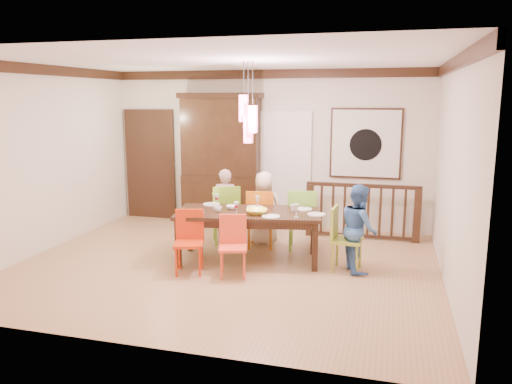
% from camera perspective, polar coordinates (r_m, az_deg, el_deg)
% --- Properties ---
extents(floor, '(6.00, 6.00, 0.00)m').
position_cam_1_polar(floor, '(7.34, -3.47, -8.37)').
color(floor, '#AA7952').
rests_on(floor, ground).
extents(ceiling, '(6.00, 6.00, 0.00)m').
position_cam_1_polar(ceiling, '(6.96, -3.74, 14.83)').
color(ceiling, white).
rests_on(ceiling, wall_back).
extents(wall_back, '(6.00, 0.00, 6.00)m').
position_cam_1_polar(wall_back, '(9.39, 1.33, 4.93)').
color(wall_back, beige).
rests_on(wall_back, floor).
extents(wall_left, '(0.00, 5.00, 5.00)m').
position_cam_1_polar(wall_left, '(8.46, -23.27, 3.41)').
color(wall_left, beige).
rests_on(wall_left, floor).
extents(wall_right, '(0.00, 5.00, 5.00)m').
position_cam_1_polar(wall_right, '(6.68, 21.58, 1.79)').
color(wall_right, beige).
rests_on(wall_right, floor).
extents(crown_molding, '(6.00, 5.00, 0.16)m').
position_cam_1_polar(crown_molding, '(6.95, -3.74, 14.17)').
color(crown_molding, black).
rests_on(crown_molding, wall_back).
extents(panel_door, '(1.04, 0.07, 2.24)m').
position_cam_1_polar(panel_door, '(10.23, -11.93, 2.93)').
color(panel_door, black).
rests_on(panel_door, wall_back).
extents(white_doorway, '(0.97, 0.05, 2.22)m').
position_cam_1_polar(white_doorway, '(9.33, 3.35, 2.40)').
color(white_doorway, silver).
rests_on(white_doorway, wall_back).
extents(painting, '(1.25, 0.06, 1.25)m').
position_cam_1_polar(painting, '(9.07, 12.42, 5.43)').
color(painting, black).
rests_on(painting, wall_back).
extents(pendant_cluster, '(0.27, 0.21, 1.14)m').
position_cam_1_polar(pendant_cluster, '(7.18, -0.90, 8.39)').
color(pendant_cluster, '#E74563').
rests_on(pendant_cluster, ceiling).
extents(dining_table, '(2.24, 1.32, 0.75)m').
position_cam_1_polar(dining_table, '(7.38, -0.86, -2.86)').
color(dining_table, black).
rests_on(dining_table, floor).
extents(chair_far_left, '(0.59, 0.59, 0.99)m').
position_cam_1_polar(chair_far_left, '(8.32, -3.50, -2.02)').
color(chair_far_left, '#8CCF33').
rests_on(chair_far_left, floor).
extents(chair_far_mid, '(0.48, 0.48, 0.95)m').
position_cam_1_polar(chair_far_mid, '(8.07, 0.59, -2.54)').
color(chair_far_mid, '#B8590C').
rests_on(chair_far_mid, floor).
extents(chair_far_right, '(0.50, 0.50, 0.99)m').
position_cam_1_polar(chair_far_right, '(7.97, 5.34, -2.61)').
color(chair_far_right, '#6AA933').
rests_on(chair_far_right, floor).
extents(chair_near_left, '(0.49, 0.49, 0.87)m').
position_cam_1_polar(chair_near_left, '(6.94, -7.70, -5.27)').
color(chair_near_left, red).
rests_on(chair_near_left, floor).
extents(chair_near_mid, '(0.47, 0.47, 0.83)m').
position_cam_1_polar(chair_near_mid, '(6.77, -2.67, -5.80)').
color(chair_near_mid, '#E74727').
rests_on(chair_near_mid, floor).
extents(chair_end_right, '(0.44, 0.44, 0.91)m').
position_cam_1_polar(chair_end_right, '(7.10, 10.38, -4.83)').
color(chair_end_right, '#9BAA31').
rests_on(chair_end_right, floor).
extents(china_hutch, '(1.58, 0.46, 2.49)m').
position_cam_1_polar(china_hutch, '(9.46, -4.01, 3.71)').
color(china_hutch, black).
rests_on(china_hutch, floor).
extents(balustrade, '(1.92, 0.12, 0.96)m').
position_cam_1_polar(balustrade, '(8.74, 12.04, -2.07)').
color(balustrade, black).
rests_on(balustrade, floor).
extents(person_far_left, '(0.50, 0.37, 1.24)m').
position_cam_1_polar(person_far_left, '(8.36, -3.54, -1.56)').
color(person_far_left, '#DBA7B3').
rests_on(person_far_left, floor).
extents(person_far_mid, '(0.65, 0.48, 1.22)m').
position_cam_1_polar(person_far_mid, '(8.22, 0.93, -1.83)').
color(person_far_mid, beige).
rests_on(person_far_mid, floor).
extents(person_end_right, '(0.65, 0.73, 1.23)m').
position_cam_1_polar(person_end_right, '(7.09, 11.69, -4.06)').
color(person_end_right, '#3C68AA').
rests_on(person_end_right, floor).
extents(serving_bowl, '(0.37, 0.37, 0.08)m').
position_cam_1_polar(serving_bowl, '(7.18, 0.09, -2.25)').
color(serving_bowl, yellow).
rests_on(serving_bowl, dining_table).
extents(small_bowl, '(0.24, 0.24, 0.06)m').
position_cam_1_polar(small_bowl, '(7.50, -2.74, -1.76)').
color(small_bowl, white).
rests_on(small_bowl, dining_table).
extents(cup_left, '(0.14, 0.14, 0.09)m').
position_cam_1_polar(cup_left, '(7.33, -4.42, -1.95)').
color(cup_left, silver).
rests_on(cup_left, dining_table).
extents(cup_right, '(0.11, 0.11, 0.10)m').
position_cam_1_polar(cup_right, '(7.38, 4.34, -1.82)').
color(cup_right, silver).
rests_on(cup_right, dining_table).
extents(plate_far_left, '(0.26, 0.26, 0.01)m').
position_cam_1_polar(plate_far_left, '(7.84, -5.13, -1.40)').
color(plate_far_left, white).
rests_on(plate_far_left, dining_table).
extents(plate_far_mid, '(0.26, 0.26, 0.01)m').
position_cam_1_polar(plate_far_mid, '(7.59, -0.12, -1.76)').
color(plate_far_mid, white).
rests_on(plate_far_mid, dining_table).
extents(plate_far_right, '(0.26, 0.26, 0.01)m').
position_cam_1_polar(plate_far_right, '(7.50, 5.46, -1.96)').
color(plate_far_right, white).
rests_on(plate_far_right, dining_table).
extents(plate_near_left, '(0.26, 0.26, 0.01)m').
position_cam_1_polar(plate_near_left, '(7.34, -6.94, -2.28)').
color(plate_near_left, white).
rests_on(plate_near_left, dining_table).
extents(plate_near_mid, '(0.26, 0.26, 0.01)m').
position_cam_1_polar(plate_near_mid, '(7.02, 1.71, -2.81)').
color(plate_near_mid, white).
rests_on(plate_near_mid, dining_table).
extents(plate_end_right, '(0.26, 0.26, 0.01)m').
position_cam_1_polar(plate_end_right, '(7.19, 6.93, -2.55)').
color(plate_end_right, white).
rests_on(plate_end_right, dining_table).
extents(wine_glass_a, '(0.08, 0.08, 0.19)m').
position_cam_1_polar(wine_glass_a, '(7.70, -4.52, -0.96)').
color(wine_glass_a, '#590C19').
rests_on(wine_glass_a, dining_table).
extents(wine_glass_b, '(0.08, 0.08, 0.19)m').
position_cam_1_polar(wine_glass_b, '(7.53, 0.18, -1.19)').
color(wine_glass_b, silver).
rests_on(wine_glass_b, dining_table).
extents(wine_glass_c, '(0.08, 0.08, 0.19)m').
position_cam_1_polar(wine_glass_c, '(7.13, -2.25, -1.88)').
color(wine_glass_c, '#590C19').
rests_on(wine_glass_c, dining_table).
extents(wine_glass_d, '(0.08, 0.08, 0.19)m').
position_cam_1_polar(wine_glass_d, '(7.00, 4.63, -2.15)').
color(wine_glass_d, silver).
rests_on(wine_glass_d, dining_table).
extents(napkin, '(0.18, 0.14, 0.01)m').
position_cam_1_polar(napkin, '(7.01, -2.55, -2.83)').
color(napkin, '#D83359').
rests_on(napkin, dining_table).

